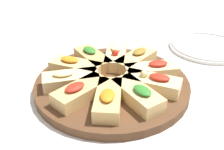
# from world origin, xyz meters

# --- Properties ---
(ground_plane) EXTENTS (3.00, 3.00, 0.00)m
(ground_plane) POSITION_xyz_m (0.00, 0.00, 0.00)
(ground_plane) COLOR silver
(serving_board) EXTENTS (0.39, 0.39, 0.02)m
(serving_board) POSITION_xyz_m (0.00, 0.00, 0.01)
(serving_board) COLOR #51331E
(serving_board) RESTS_ON ground_plane
(focaccia_slice_0) EXTENTS (0.14, 0.13, 0.04)m
(focaccia_slice_0) POSITION_xyz_m (0.08, -0.07, 0.04)
(focaccia_slice_0) COLOR #DBB775
(focaccia_slice_0) RESTS_ON serving_board
(focaccia_slice_1) EXTENTS (0.14, 0.07, 0.04)m
(focaccia_slice_1) POSITION_xyz_m (0.10, -0.01, 0.04)
(focaccia_slice_1) COLOR #E5C689
(focaccia_slice_1) RESTS_ON serving_board
(focaccia_slice_2) EXTENTS (0.14, 0.11, 0.04)m
(focaccia_slice_2) POSITION_xyz_m (0.09, 0.05, 0.04)
(focaccia_slice_2) COLOR tan
(focaccia_slice_2) RESTS_ON serving_board
(focaccia_slice_3) EXTENTS (0.10, 0.14, 0.04)m
(focaccia_slice_3) POSITION_xyz_m (0.04, 0.10, 0.04)
(focaccia_slice_3) COLOR tan
(focaccia_slice_3) RESTS_ON serving_board
(focaccia_slice_4) EXTENTS (0.08, 0.14, 0.04)m
(focaccia_slice_4) POSITION_xyz_m (-0.03, 0.10, 0.04)
(focaccia_slice_4) COLOR #DBB775
(focaccia_slice_4) RESTS_ON serving_board
(focaccia_slice_5) EXTENTS (0.14, 0.13, 0.05)m
(focaccia_slice_5) POSITION_xyz_m (-0.08, 0.07, 0.04)
(focaccia_slice_5) COLOR #E5C689
(focaccia_slice_5) RESTS_ON serving_board
(focaccia_slice_6) EXTENTS (0.14, 0.07, 0.04)m
(focaccia_slice_6) POSITION_xyz_m (-0.10, 0.02, 0.04)
(focaccia_slice_6) COLOR #E5C689
(focaccia_slice_6) RESTS_ON serving_board
(focaccia_slice_7) EXTENTS (0.14, 0.12, 0.04)m
(focaccia_slice_7) POSITION_xyz_m (-0.09, -0.05, 0.04)
(focaccia_slice_7) COLOR #DBB775
(focaccia_slice_7) RESTS_ON serving_board
(focaccia_slice_8) EXTENTS (0.11, 0.14, 0.05)m
(focaccia_slice_8) POSITION_xyz_m (-0.04, -0.09, 0.04)
(focaccia_slice_8) COLOR #E5C689
(focaccia_slice_8) RESTS_ON serving_board
(focaccia_slice_9) EXTENTS (0.08, 0.14, 0.04)m
(focaccia_slice_9) POSITION_xyz_m (0.02, -0.10, 0.04)
(focaccia_slice_9) COLOR tan
(focaccia_slice_9) RESTS_ON serving_board
(plate_left) EXTENTS (0.24, 0.24, 0.02)m
(plate_left) POSITION_xyz_m (-0.38, -0.12, 0.01)
(plate_left) COLOR white
(plate_left) RESTS_ON ground_plane
(napkin_stack) EXTENTS (0.16, 0.15, 0.01)m
(napkin_stack) POSITION_xyz_m (-0.12, -0.31, 0.00)
(napkin_stack) COLOR white
(napkin_stack) RESTS_ON ground_plane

